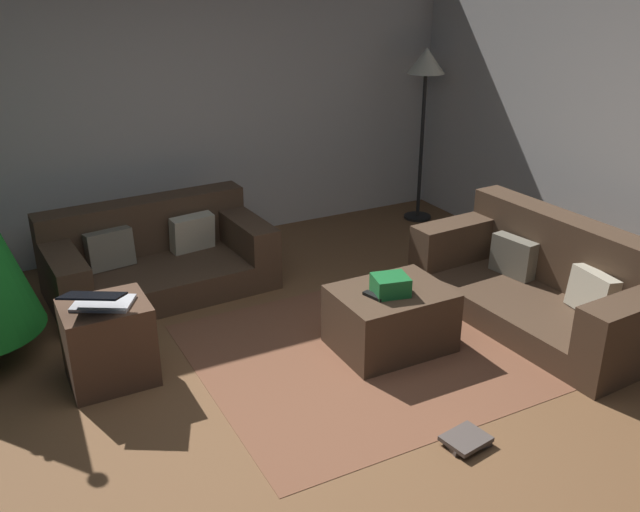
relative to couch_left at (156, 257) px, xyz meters
The scene contains 12 objects.
ground_plane 2.26m from the couch_left, 86.22° to the right, with size 6.40×6.40×0.00m, color brown.
rear_partition 1.38m from the couch_left, 80.58° to the left, with size 6.40×0.12×2.60m, color #BCB7B2.
couch_left is the anchor object (origin of this frame).
couch_right 3.05m from the couch_left, 37.89° to the right, with size 1.01×1.91×0.73m.
ottoman 2.05m from the couch_left, 55.97° to the right, with size 0.76×0.58×0.43m, color #473323.
gift_box 2.08m from the couch_left, 57.52° to the right, with size 0.23×0.20×0.13m, color #19662D.
tv_remote 2.01m from the couch_left, 60.48° to the right, with size 0.05×0.16×0.02m, color black.
side_table 1.39m from the couch_left, 117.52° to the right, with size 0.52×0.44×0.54m, color #4C3323.
laptop 1.48m from the couch_left, 117.61° to the right, with size 0.49×0.50×0.17m.
book_stack 2.96m from the couch_left, 71.38° to the right, with size 0.27×0.23×0.05m.
corner_lamp 3.10m from the couch_left, ahead, with size 0.36×0.36×1.71m.
area_rug 2.07m from the couch_left, 55.97° to the right, with size 2.60×2.00×0.01m, color brown.
Camera 1 is at (-1.38, -2.95, 2.47)m, focal length 39.09 mm.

